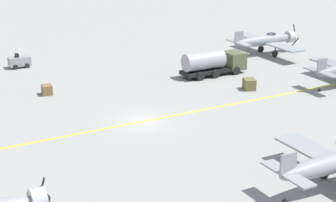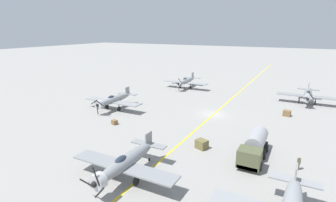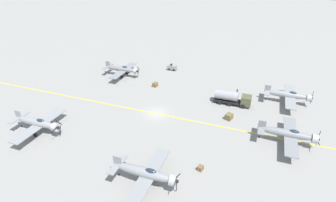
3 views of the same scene
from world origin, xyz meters
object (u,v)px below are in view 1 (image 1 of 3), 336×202
object	(u,v)px
airplane_far_left	(266,40)
fuel_tanker	(214,63)
ground_crew_walking	(195,58)
supply_crate_mid_lane	(47,90)
supply_crate_by_tanker	(249,84)
tow_tractor	(19,61)

from	to	relation	value
airplane_far_left	fuel_tanker	xyz separation A→B (m)	(4.71, -11.44, -0.50)
ground_crew_walking	supply_crate_mid_lane	size ratio (longest dim) A/B	1.31
supply_crate_by_tanker	fuel_tanker	bearing A→B (deg)	-176.87
airplane_far_left	fuel_tanker	bearing A→B (deg)	-81.72
tow_tractor	supply_crate_mid_lane	xyz separation A→B (m)	(12.01, -0.25, -0.27)
tow_tractor	ground_crew_walking	size ratio (longest dim) A/B	1.59
fuel_tanker	ground_crew_walking	distance (m)	4.98
supply_crate_mid_lane	fuel_tanker	bearing A→B (deg)	83.34
airplane_far_left	supply_crate_mid_lane	world-z (taller)	airplane_far_left
airplane_far_left	supply_crate_by_tanker	size ratio (longest dim) A/B	8.35
tow_tractor	supply_crate_mid_lane	world-z (taller)	tow_tractor
supply_crate_mid_lane	tow_tractor	bearing A→B (deg)	178.80
tow_tractor	supply_crate_mid_lane	bearing A→B (deg)	-1.20
supply_crate_by_tanker	ground_crew_walking	bearing A→B (deg)	179.53
fuel_tanker	supply_crate_by_tanker	world-z (taller)	fuel_tanker
ground_crew_walking	fuel_tanker	bearing A→B (deg)	-5.27
supply_crate_mid_lane	airplane_far_left	bearing A→B (deg)	94.51
tow_tractor	ground_crew_walking	xyz separation A→B (m)	(9.37, 19.66, 0.10)
airplane_far_left	tow_tractor	distance (m)	32.13
airplane_far_left	supply_crate_mid_lane	xyz separation A→B (m)	(2.44, -30.90, -1.49)
ground_crew_walking	supply_crate_mid_lane	distance (m)	20.09
supply_crate_by_tanker	supply_crate_mid_lane	world-z (taller)	supply_crate_by_tanker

